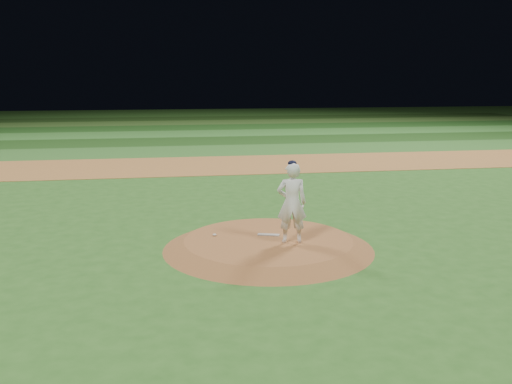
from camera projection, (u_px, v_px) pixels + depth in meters
The scene contains 12 objects.
ground at pixel (268, 248), 14.95m from camera, with size 120.00×120.00×0.00m, color #2A5E1E.
infield_dirt_band at pixel (217, 165), 28.48m from camera, with size 70.00×6.00×0.02m, color #A06831.
outfield_stripe_0 at pixel (209, 151), 33.79m from camera, with size 70.00×5.00×0.02m, color #2E6625.
outfield_stripe_1 at pixel (203, 141), 38.62m from camera, with size 70.00×5.00×0.02m, color #1B4315.
outfield_stripe_2 at pixel (198, 133), 43.45m from camera, with size 70.00×5.00×0.02m, color #33752A.
outfield_stripe_3 at pixel (195, 127), 48.28m from camera, with size 70.00×5.00×0.02m, color #1D4B18.
outfield_stripe_4 at pixel (191, 123), 53.12m from camera, with size 70.00×5.00×0.02m, color #386324.
outfield_stripe_5 at pixel (189, 118), 57.95m from camera, with size 70.00×5.00×0.02m, color #1E4014.
pitchers_mound at pixel (268, 244), 14.92m from camera, with size 5.50×5.50×0.25m, color brown.
pitching_rubber at pixel (269, 235), 15.26m from camera, with size 0.58×0.15×0.03m, color beige.
rosin_bag at pixel (215, 235), 15.20m from camera, with size 0.11×0.11×0.06m, color beige.
pitcher_on_mound at pixel (292, 203), 14.42m from camera, with size 0.81×0.59×2.13m.
Camera 1 is at (-2.62, -14.10, 4.50)m, focal length 40.00 mm.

